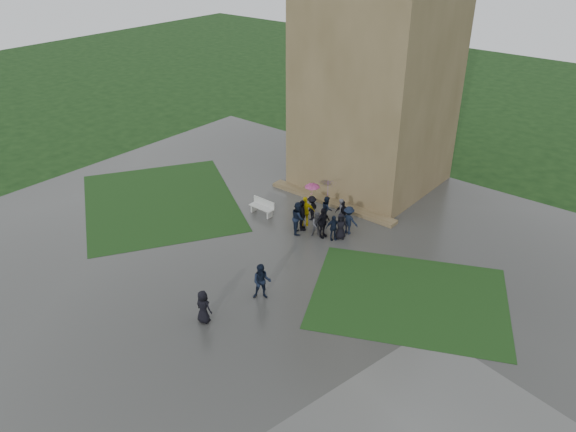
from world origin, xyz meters
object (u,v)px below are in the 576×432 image
Objects in this scene: tower at (379,45)px; bench at (262,207)px; pedestrian_near at (203,307)px; pedestrian_mid at (262,282)px.

bench is (-2.43, -8.14, -8.50)m from tower.
tower is 11.22× the size of pedestrian_near.
tower reaches higher than pedestrian_near.
pedestrian_mid reaches higher than pedestrian_near.
tower reaches higher than pedestrian_mid.
pedestrian_near is at bearing -143.09° from pedestrian_mid.
pedestrian_mid is at bearing -47.75° from bench.
bench is 1.02× the size of pedestrian_near.
tower is 11.04× the size of bench.
pedestrian_near reaches higher than bench.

